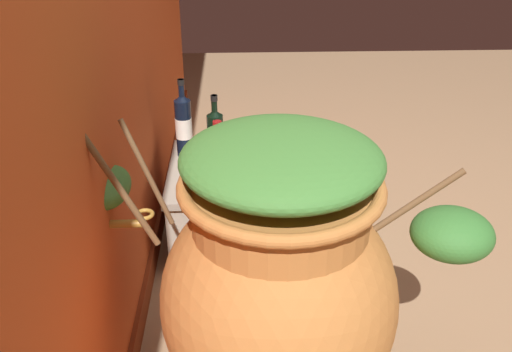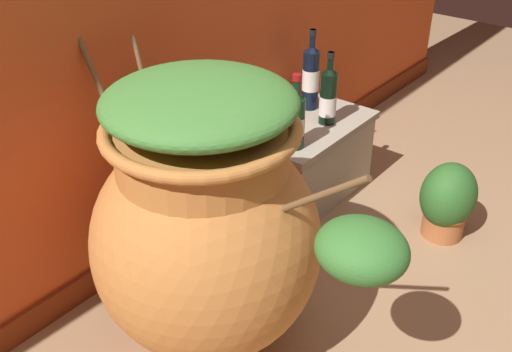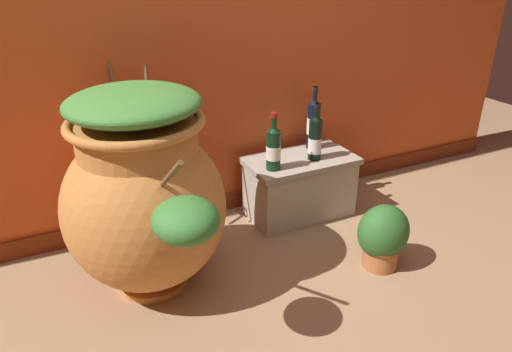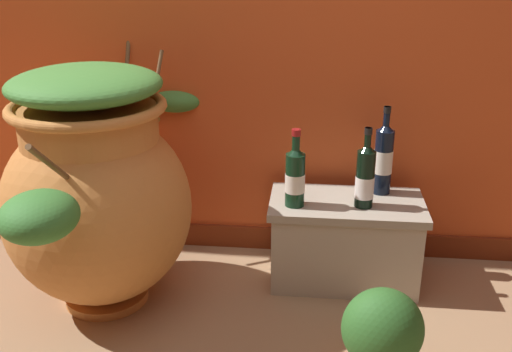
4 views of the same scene
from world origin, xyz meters
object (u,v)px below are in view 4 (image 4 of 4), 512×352
Objects in this scene: wine_bottle_right at (295,175)px; potted_shrub at (382,336)px; wine_bottle_middle at (383,157)px; wine_bottle_left at (365,176)px; terracotta_urn at (97,189)px.

wine_bottle_right is 0.94× the size of potted_shrub.
wine_bottle_right is at bearing -154.73° from wine_bottle_middle.
wine_bottle_right is (-0.34, -0.16, -0.03)m from wine_bottle_middle.
wine_bottle_left is 0.16m from wine_bottle_middle.
wine_bottle_left is 0.97× the size of potted_shrub.
potted_shrub is (0.29, -0.53, -0.31)m from wine_bottle_right.
terracotta_urn is 1.09m from potted_shrub.
terracotta_urn is 4.18× the size of wine_bottle_right.
wine_bottle_left is at bearing 93.44° from potted_shrub.
terracotta_urn reaches higher than potted_shrub.
wine_bottle_left is 1.03× the size of wine_bottle_right.
wine_bottle_left is (0.96, 0.20, 0.01)m from terracotta_urn.
terracotta_urn is 0.98m from wine_bottle_left.
wine_bottle_left reaches higher than wine_bottle_right.
potted_shrub is at bearing -93.69° from wine_bottle_middle.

